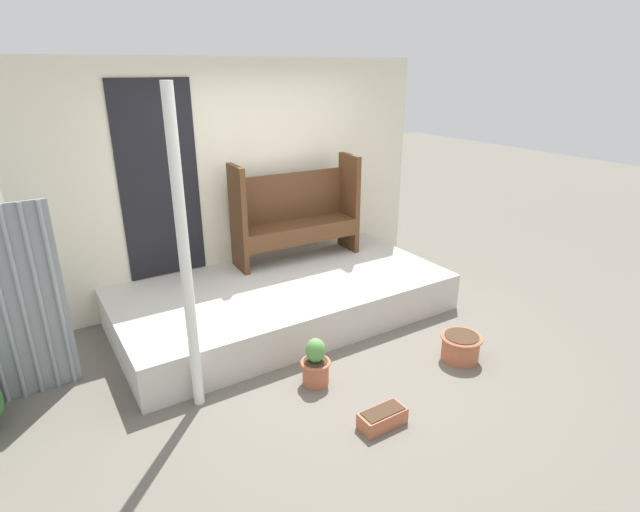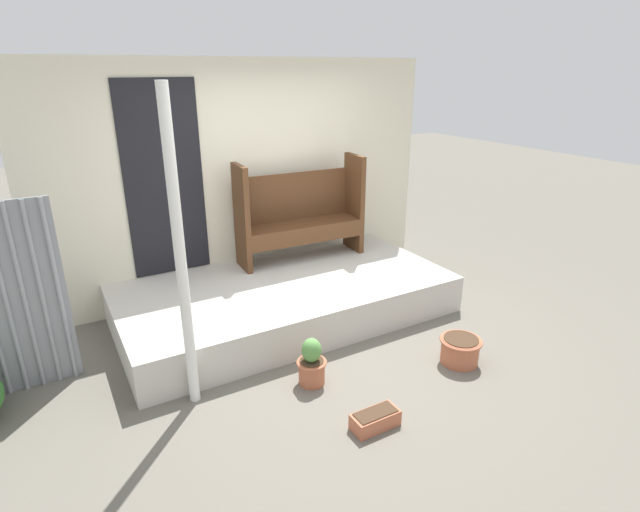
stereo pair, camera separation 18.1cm
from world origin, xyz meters
name	(u,v)px [view 2 (the right image)]	position (x,y,z in m)	size (l,w,h in m)	color
ground_plane	(335,350)	(0.00, 0.00, 0.00)	(24.00, 24.00, 0.00)	#666056
porch_slab	(286,298)	(-0.09, 0.86, 0.20)	(3.40, 1.73, 0.40)	beige
house_wall	(245,180)	(-0.13, 1.75, 1.30)	(4.60, 0.08, 2.60)	beige
support_post	(180,259)	(-1.36, -0.07, 1.21)	(0.08, 0.08, 2.42)	white
bench	(300,211)	(0.39, 1.42, 0.96)	(1.48, 0.47, 1.15)	#54331C
flower_pot_left	(312,364)	(-0.44, -0.35, 0.18)	(0.26, 0.26, 0.42)	#B26042
flower_pot_middle	(460,349)	(0.86, -0.74, 0.13)	(0.38, 0.38, 0.24)	#B26042
planter_box_rect	(375,420)	(-0.30, -1.07, 0.07)	(0.36, 0.17, 0.13)	#B26042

